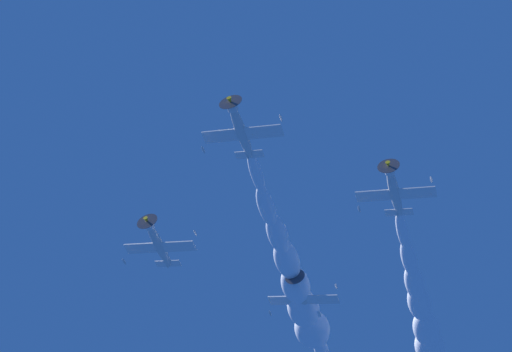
{
  "coord_description": "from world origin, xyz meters",
  "views": [
    {
      "loc": [
        25.52,
        42.16,
        1.68
      ],
      "look_at": [
        -0.45,
        -2.06,
        76.02
      ],
      "focal_mm": 52.85,
      "sensor_mm": 36.0,
      "label": 1
    }
  ],
  "objects": [
    {
      "name": "smoke_trail_lead",
      "position": [
        -15.29,
        -16.1,
        76.98
      ],
      "size": [
        27.58,
        26.42,
        5.3
      ],
      "color": "white"
    },
    {
      "name": "airplane_slot_tail",
      "position": [
        -15.84,
        -16.02,
        76.13
      ],
      "size": [
        8.22,
        8.27,
        3.28
      ],
      "color": "silver"
    },
    {
      "name": "airplane_right_wingman",
      "position": [
        5.27,
        -16.81,
        75.22
      ],
      "size": [
        8.22,
        8.27,
        3.3
      ],
      "color": "silver"
    },
    {
      "name": "airplane_lead",
      "position": [
        4.48,
        2.8,
        75.72
      ],
      "size": [
        8.21,
        8.27,
        3.33
      ],
      "color": "silver"
    },
    {
      "name": "airplane_left_wingman",
      "position": [
        -16.27,
        4.39,
        76.52
      ],
      "size": [
        8.22,
        8.27,
        3.3
      ],
      "color": "silver"
    },
    {
      "name": "smoke_trail_left_wingman",
      "position": [
        -36.08,
        -14.41,
        77.96
      ],
      "size": [
        27.38,
        26.33,
        5.45
      ],
      "color": "white"
    }
  ]
}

